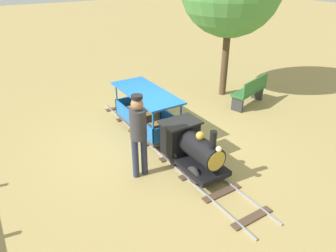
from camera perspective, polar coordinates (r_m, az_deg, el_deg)
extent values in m
plane|color=#A38C51|center=(6.89, -1.08, -3.26)|extent=(60.00, 60.00, 0.00)
cube|color=gray|center=(6.85, 1.81, -3.28)|extent=(0.03, 5.70, 0.04)
cube|color=gray|center=(6.60, -2.12, -4.58)|extent=(0.03, 5.70, 0.04)
cube|color=#4C3828|center=(8.69, -8.94, 3.42)|extent=(0.78, 0.14, 0.03)
cube|color=#4C3828|center=(8.10, -6.86, 1.68)|extent=(0.78, 0.14, 0.03)
cube|color=#4C3828|center=(7.53, -4.46, -0.33)|extent=(0.78, 0.14, 0.03)
cube|color=#4C3828|center=(6.98, -1.68, -2.65)|extent=(0.78, 0.14, 0.03)
cube|color=#4C3828|center=(6.47, 1.58, -5.35)|extent=(0.78, 0.14, 0.03)
cube|color=#4C3828|center=(6.00, 5.40, -8.48)|extent=(0.78, 0.14, 0.03)
cube|color=#4C3828|center=(5.58, 9.92, -12.05)|extent=(0.78, 0.14, 0.03)
cube|color=#4C3828|center=(5.22, 15.26, -16.06)|extent=(0.78, 0.14, 0.03)
cube|color=black|center=(5.96, 4.79, -6.40)|extent=(0.66, 1.40, 0.10)
cylinder|color=black|center=(5.64, 6.14, -4.41)|extent=(0.44, 0.85, 0.44)
cylinder|color=#B7932D|center=(5.37, 8.94, -6.42)|extent=(0.37, 0.02, 0.37)
cylinder|color=black|center=(5.26, 8.33, -2.43)|extent=(0.12, 0.12, 0.30)
sphere|color=#B7932D|center=(5.54, 5.97, -1.81)|extent=(0.16, 0.16, 0.16)
cube|color=black|center=(6.12, 2.26, -1.78)|extent=(0.66, 0.45, 0.55)
cube|color=black|center=(5.98, 2.31, 0.68)|extent=(0.74, 0.53, 0.04)
sphere|color=#F2EAB2|center=(5.21, 9.36, -4.21)|extent=(0.10, 0.10, 0.10)
cylinder|color=#2D2D2D|center=(5.89, 8.97, -7.25)|extent=(0.05, 0.32, 0.32)
cylinder|color=#2D2D2D|center=(5.61, 4.69, -9.02)|extent=(0.05, 0.32, 0.32)
cylinder|color=#2D2D2D|center=(6.34, 4.87, -4.24)|extent=(0.05, 0.32, 0.32)
cylinder|color=#2D2D2D|center=(6.07, 0.74, -5.71)|extent=(0.05, 0.32, 0.32)
cube|color=#3F3F3F|center=(7.32, -3.88, 0.29)|extent=(0.74, 1.90, 0.08)
cube|color=blue|center=(7.38, -1.54, 2.44)|extent=(0.04, 1.90, 0.35)
cube|color=blue|center=(7.08, -6.42, 1.13)|extent=(0.04, 1.90, 0.35)
cube|color=blue|center=(6.51, 0.02, -1.23)|extent=(0.74, 0.04, 0.35)
cube|color=blue|center=(7.98, -7.16, 4.26)|extent=(0.74, 0.04, 0.35)
cylinder|color=blue|center=(6.60, 2.39, 1.17)|extent=(0.04, 0.04, 0.75)
cylinder|color=blue|center=(6.28, -2.76, -0.32)|extent=(0.04, 0.04, 0.75)
cylinder|color=blue|center=(8.02, -4.95, 6.04)|extent=(0.04, 0.04, 0.75)
cylinder|color=blue|center=(7.75, -9.43, 4.98)|extent=(0.04, 0.04, 0.75)
cube|color=blue|center=(6.98, -4.09, 6.19)|extent=(0.84, 2.00, 0.04)
cube|color=olive|center=(7.68, -5.84, 2.90)|extent=(0.58, 0.20, 0.24)
cube|color=olive|center=(7.25, -3.92, 1.41)|extent=(0.58, 0.20, 0.24)
cube|color=olive|center=(6.83, -1.76, -0.27)|extent=(0.58, 0.20, 0.24)
cylinder|color=#262626|center=(6.94, 0.75, -1.44)|extent=(0.04, 0.24, 0.24)
cylinder|color=#262626|center=(6.70, -3.16, -2.65)|extent=(0.04, 0.24, 0.24)
cylinder|color=#262626|center=(7.97, -4.48, 2.51)|extent=(0.04, 0.24, 0.24)
cylinder|color=#262626|center=(7.76, -8.01, 1.57)|extent=(0.04, 0.24, 0.24)
cylinder|color=#282D47|center=(5.77, -4.43, -5.42)|extent=(0.12, 0.12, 0.80)
cylinder|color=#282D47|center=(5.70, -6.03, -5.94)|extent=(0.12, 0.12, 0.80)
cylinder|color=#333338|center=(5.39, -5.53, 0.32)|extent=(0.30, 0.30, 0.55)
sphere|color=#936B4C|center=(5.23, -5.72, 4.07)|extent=(0.22, 0.22, 0.22)
cylinder|color=black|center=(5.18, -5.79, 5.38)|extent=(0.20, 0.20, 0.06)
cube|color=#2D6B33|center=(8.92, 14.69, 6.31)|extent=(1.36, 0.74, 0.06)
cube|color=#2D6B33|center=(8.78, 15.87, 7.21)|extent=(1.26, 0.39, 0.40)
cube|color=#333333|center=(8.53, 12.69, 4.02)|extent=(0.16, 0.33, 0.42)
cube|color=#333333|center=(9.48, 16.19, 6.02)|extent=(0.16, 0.33, 0.42)
cylinder|color=#4C3823|center=(9.36, 10.48, 11.93)|extent=(0.20, 0.20, 2.13)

